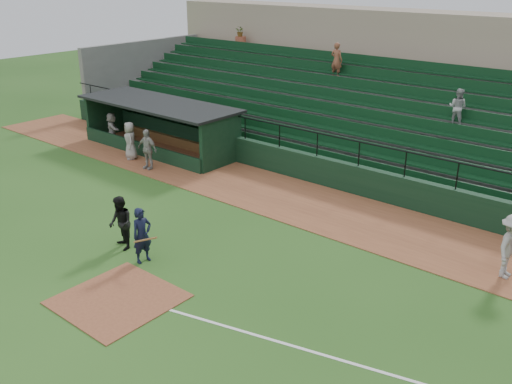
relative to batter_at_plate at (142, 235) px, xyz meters
The scene contains 12 objects.
ground 1.75m from the batter_at_plate, 37.77° to the right, with size 90.00×90.00×0.00m, color #29541B.
warning_track 7.23m from the batter_at_plate, 80.49° to the left, with size 40.00×4.00×0.03m, color brown.
home_plate_dirt 2.42m from the batter_at_plate, 58.29° to the right, with size 3.00×3.00×0.03m, color brown.
foul_line 9.23m from the batter_at_plate, ahead, with size 18.00×0.09×0.01m, color white.
stadium_structure 15.65m from the batter_at_plate, 85.64° to the left, with size 38.00×13.08×6.40m.
dugout 12.17m from the batter_at_plate, 134.75° to the left, with size 8.90×3.20×2.42m.
batter_at_plate is the anchor object (origin of this frame).
umpire 1.24m from the batter_at_plate, behind, with size 0.88×0.68×1.80m, color black.
runner 11.03m from the batter_at_plate, 34.64° to the left, with size 1.29×0.74×2.00m, color #A39E99.
dugout_player_a 8.83m from the batter_at_plate, 139.00° to the left, with size 1.08×0.45×1.85m, color #A29E98.
dugout_player_b 10.46m from the batter_at_plate, 143.52° to the left, with size 0.88×0.57×1.80m, color #9A9590.
dugout_player_c 13.24m from the batter_at_plate, 147.13° to the left, with size 1.53×0.49×1.65m, color #A7A19C.
Camera 1 is at (11.66, -8.95, 8.64)m, focal length 39.82 mm.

